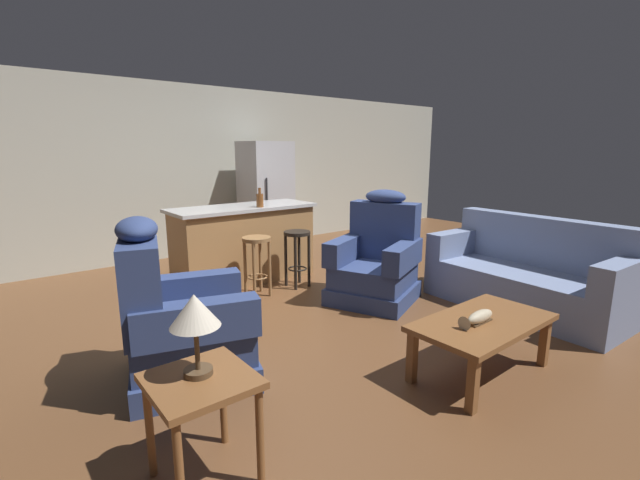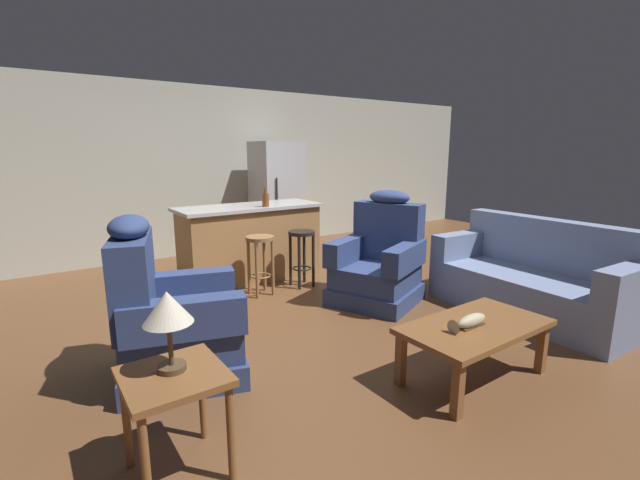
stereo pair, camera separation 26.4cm
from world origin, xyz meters
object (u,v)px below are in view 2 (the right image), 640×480
coffee_table (475,331)px  recliner_near_lamp (170,320)px  fish_figurine (469,322)px  bottle_tall_green (266,199)px  refrigerator (277,197)px  couch (534,280)px  kitchen_island (251,242)px  recliner_near_island (379,263)px  table_lamp (168,311)px  bar_stool_right (302,248)px  bar_stool_left (260,254)px  end_table (175,392)px

coffee_table → recliner_near_lamp: (-1.75, 1.31, 0.06)m
fish_figurine → bottle_tall_green: (0.00, 2.95, 0.58)m
refrigerator → couch: bearing=-79.4°
kitchen_island → refrigerator: size_ratio=1.02×
recliner_near_lamp → recliner_near_island: same height
table_lamp → bar_stool_right: table_lamp is taller
bar_stool_left → kitchen_island: bearing=73.5°
coffee_table → fish_figurine: size_ratio=3.24×
fish_figurine → recliner_near_lamp: 2.12m
bottle_tall_green → fish_figurine: bearing=-90.1°
end_table → bottle_tall_green: 3.34m
bar_stool_left → refrigerator: 2.26m
couch → fish_figurine: bearing=18.1°
end_table → bar_stool_right: bearing=45.8°
refrigerator → bottle_tall_green: (-0.96, -1.43, 0.16)m
recliner_near_lamp → kitchen_island: (1.55, 1.85, 0.06)m
recliner_near_lamp → kitchen_island: recliner_near_lamp is taller
couch → table_lamp: table_lamp is taller
fish_figurine → bar_stool_right: bar_stool_right is taller
bar_stool_right → recliner_near_lamp: bearing=-147.5°
table_lamp → refrigerator: size_ratio=0.23×
bar_stool_left → bottle_tall_green: 0.76m
coffee_table → bar_stool_left: size_ratio=1.62×
end_table → bar_stool_left: bearing=54.0°
recliner_near_lamp → refrigerator: refrigerator is taller
recliner_near_lamp → table_lamp: 1.12m
couch → recliner_near_lamp: bearing=-11.4°
bar_stool_right → refrigerator: refrigerator is taller
recliner_near_island → end_table: recliner_near_island is taller
recliner_near_island → table_lamp: 2.95m
recliner_near_island → bar_stool_left: bearing=-65.8°
couch → bar_stool_right: 2.54m
end_table → fish_figurine: bearing=-8.7°
fish_figurine → end_table: size_ratio=0.61×
coffee_table → fish_figurine: (-0.10, -0.01, 0.10)m
bar_stool_right → coffee_table: bearing=-93.7°
fish_figurine → couch: size_ratio=0.18×
couch → end_table: size_ratio=3.47×
table_lamp → bottle_tall_green: 3.26m
coffee_table → table_lamp: bearing=171.1°
recliner_near_lamp → bottle_tall_green: bearing=61.5°
couch → kitchen_island: (-1.81, 2.72, 0.14)m
bar_stool_left → recliner_near_lamp: bearing=-138.1°
fish_figurine → refrigerator: (0.97, 4.38, 0.42)m
recliner_near_island → bar_stool_left: size_ratio=1.76×
couch → table_lamp: bearing=5.1°
couch → bar_stool_right: bearing=-52.4°
recliner_near_island → refrigerator: refrigerator is taller
coffee_table → bar_stool_left: (-0.39, 2.54, 0.11)m
recliner_near_island → bar_stool_right: bearing=-88.0°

